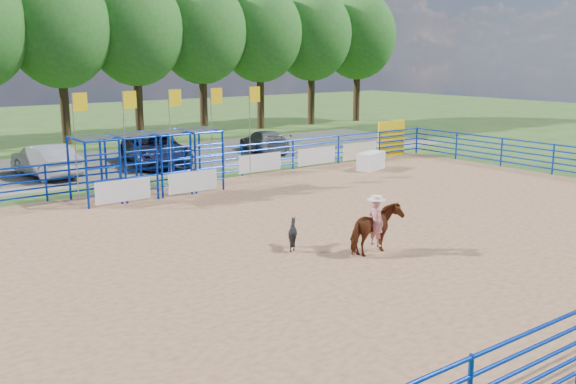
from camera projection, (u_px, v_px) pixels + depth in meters
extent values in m
plane|color=#416327|center=(332.00, 233.00, 20.64)|extent=(120.00, 120.00, 0.00)
cube|color=#A47752|center=(332.00, 232.00, 20.64)|extent=(30.00, 20.00, 0.02)
cube|color=slate|center=(123.00, 163.00, 33.96)|extent=(40.00, 10.00, 0.01)
cube|color=silver|center=(371.00, 161.00, 31.79)|extent=(1.77, 1.22, 0.86)
imported|color=#5C2912|center=(376.00, 230.00, 18.24)|extent=(1.78, 0.96, 1.44)
imported|color=#B41934|center=(377.00, 199.00, 18.05)|extent=(0.38, 0.53, 1.36)
cylinder|color=white|center=(377.00, 174.00, 17.90)|extent=(0.54, 0.54, 0.12)
imported|color=black|center=(293.00, 234.00, 18.86)|extent=(0.88, 0.81, 0.86)
imported|color=gray|center=(45.00, 160.00, 29.90)|extent=(2.12, 4.81, 1.54)
imported|color=#141733|center=(156.00, 149.00, 33.00)|extent=(3.95, 6.37, 1.65)
imported|color=#5B5B5E|center=(264.00, 141.00, 37.52)|extent=(2.62, 4.65, 1.27)
cube|color=white|center=(123.00, 191.00, 24.39)|extent=(2.20, 0.04, 0.85)
cube|color=white|center=(193.00, 181.00, 26.15)|extent=(2.20, 0.04, 0.85)
cube|color=white|center=(260.00, 163.00, 30.67)|extent=(2.40, 0.04, 0.85)
cube|color=white|center=(317.00, 156.00, 32.71)|extent=(2.40, 0.04, 0.85)
cube|color=beige|center=(360.00, 151.00, 34.47)|extent=(2.40, 0.04, 0.90)
cube|color=yellow|center=(391.00, 139.00, 35.95)|extent=(2.00, 0.12, 2.00)
cylinder|color=#3F2B19|center=(65.00, 107.00, 40.51)|extent=(0.56, 0.56, 4.80)
ellipsoid|color=#255B1D|center=(59.00, 22.00, 39.43)|extent=(6.40, 6.40, 7.36)
cylinder|color=#3F2B19|center=(139.00, 103.00, 43.44)|extent=(0.56, 0.56, 4.80)
ellipsoid|color=#255B1D|center=(135.00, 25.00, 42.35)|extent=(6.40, 6.40, 7.36)
cylinder|color=#3F2B19|center=(204.00, 100.00, 46.36)|extent=(0.56, 0.56, 4.80)
ellipsoid|color=#255B1D|center=(201.00, 26.00, 45.28)|extent=(6.40, 6.40, 7.36)
cylinder|color=#3F2B19|center=(261.00, 97.00, 49.28)|extent=(0.56, 0.56, 4.80)
ellipsoid|color=#255B1D|center=(260.00, 28.00, 48.20)|extent=(6.40, 6.40, 7.36)
cylinder|color=#3F2B19|center=(311.00, 95.00, 52.20)|extent=(0.56, 0.56, 4.80)
ellipsoid|color=#255B1D|center=(312.00, 30.00, 51.12)|extent=(6.40, 6.40, 7.36)
cylinder|color=#3F2B19|center=(357.00, 93.00, 55.13)|extent=(0.56, 0.56, 4.80)
ellipsoid|color=#255B1D|center=(358.00, 31.00, 54.04)|extent=(6.40, 6.40, 7.36)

